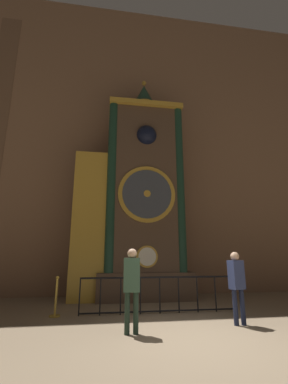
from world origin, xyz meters
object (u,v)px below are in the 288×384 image
object	(u,v)px
visitor_near	(132,281)
visitor_far	(237,280)
clock_tower	(135,198)
stanchion_post	(56,303)

from	to	relation	value
visitor_near	visitor_far	distance (m)	2.56
clock_tower	visitor_far	xyz separation A→B (m)	(2.01, -3.89, -2.79)
visitor_far	stanchion_post	distance (m)	4.67
visitor_near	clock_tower	bearing A→B (deg)	91.32
visitor_near	stanchion_post	size ratio (longest dim) A/B	1.67
visitor_far	visitor_near	bearing A→B (deg)	168.98
clock_tower	stanchion_post	size ratio (longest dim) A/B	9.04
clock_tower	visitor_near	size ratio (longest dim) A/B	5.42
clock_tower	visitor_far	size ratio (longest dim) A/B	5.63
clock_tower	stanchion_post	bearing A→B (deg)	-134.89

